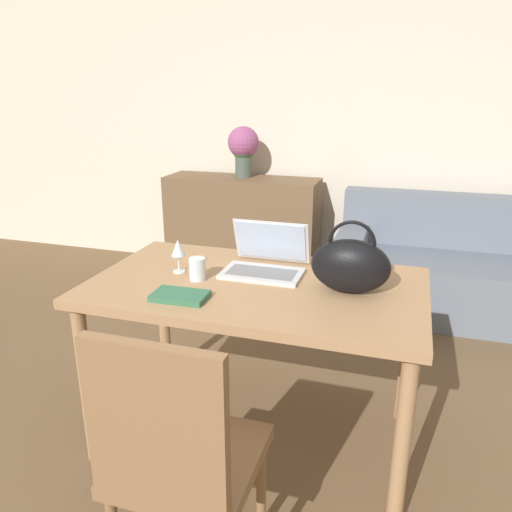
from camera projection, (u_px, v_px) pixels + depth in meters
name	position (u px, v px, depth m)	size (l,w,h in m)	color
wall_back	(331.00, 116.00, 4.05)	(10.00, 0.06, 2.70)	beige
dining_table	(256.00, 303.00, 2.15)	(1.41, 0.82, 0.78)	#A87F56
chair	(178.00, 453.00, 1.51)	(0.44, 0.44, 0.95)	olive
couch	(454.00, 273.00, 3.62)	(1.68, 0.79, 0.82)	slate
sideboard	(242.00, 228.00, 4.25)	(1.28, 0.40, 0.86)	brown
laptop	(266.00, 258.00, 2.25)	(0.35, 0.29, 0.22)	silver
drinking_glass	(197.00, 269.00, 2.14)	(0.07, 0.07, 0.10)	silver
wine_glass	(178.00, 249.00, 2.21)	(0.06, 0.06, 0.15)	silver
handbag	(350.00, 265.00, 1.99)	(0.32, 0.16, 0.30)	black
flower_vase	(243.00, 147.00, 4.08)	(0.26, 0.26, 0.41)	#47564C
book	(180.00, 296.00, 1.96)	(0.22, 0.14, 0.02)	#336B4C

